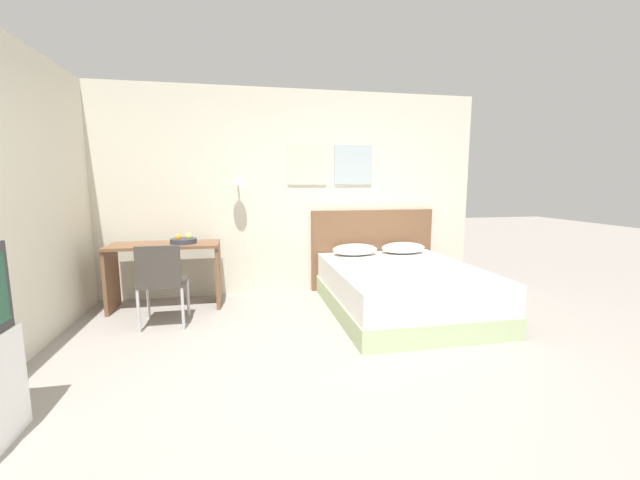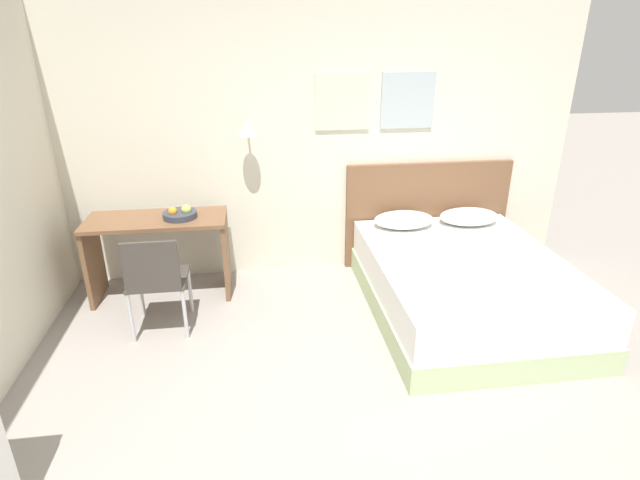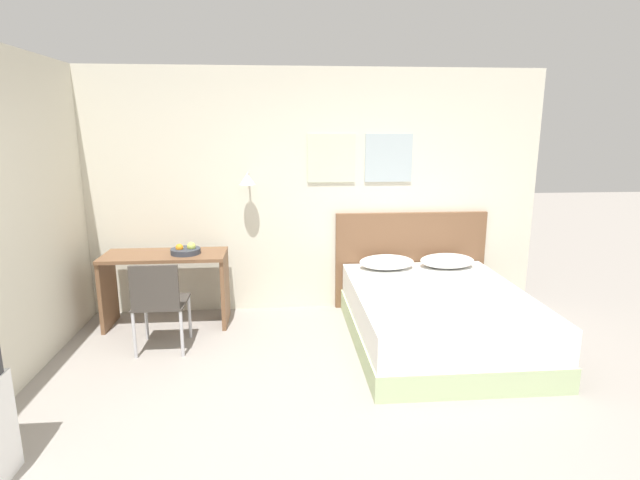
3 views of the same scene
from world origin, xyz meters
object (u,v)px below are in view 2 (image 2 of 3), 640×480
at_px(folded_towel_mid_bed, 507,299).
at_px(desk, 159,242).
at_px(pillow_left, 404,220).
at_px(folded_towel_near_foot, 487,270).
at_px(fruit_bowl, 180,214).
at_px(headboard, 427,214).
at_px(bed, 465,285).
at_px(desk_chair, 156,277).
at_px(pillow_right, 469,217).

distance_m(folded_towel_mid_bed, desk, 3.01).
relative_size(pillow_left, folded_towel_near_foot, 1.65).
bearing_deg(fruit_bowl, headboard, 8.67).
relative_size(headboard, folded_towel_near_foot, 4.79).
distance_m(desk, fruit_bowl, 0.35).
bearing_deg(headboard, fruit_bowl, -171.33).
bearing_deg(bed, folded_towel_mid_bed, -93.15).
distance_m(bed, folded_towel_near_foot, 0.43).
relative_size(bed, desk_chair, 2.38).
xyz_separation_m(pillow_left, fruit_bowl, (-2.11, -0.10, 0.20)).
bearing_deg(pillow_right, bed, -113.22).
relative_size(folded_towel_mid_bed, fruit_bowl, 1.11).
height_order(headboard, folded_towel_mid_bed, headboard).
bearing_deg(headboard, pillow_left, -140.86).
height_order(bed, folded_towel_mid_bed, folded_towel_mid_bed).
bearing_deg(fruit_bowl, desk_chair, -102.19).
relative_size(folded_towel_mid_bed, desk, 0.27).
bearing_deg(pillow_left, headboard, 39.14).
bearing_deg(desk, pillow_right, 1.45).
bearing_deg(bed, pillow_right, 66.78).
distance_m(folded_towel_near_foot, desk_chair, 2.63).
height_order(folded_towel_mid_bed, fruit_bowl, fruit_bowl).
bearing_deg(folded_towel_mid_bed, bed, 86.85).
bearing_deg(bed, desk_chair, 179.50).
distance_m(bed, pillow_left, 0.92).
relative_size(bed, desk, 1.66).
bearing_deg(pillow_left, folded_towel_mid_bed, -79.19).
distance_m(pillow_left, desk_chair, 2.38).
bearing_deg(headboard, pillow_right, -39.14).
distance_m(headboard, folded_towel_mid_bed, 1.82).
bearing_deg(pillow_right, folded_towel_near_foot, -106.22).
xyz_separation_m(headboard, desk_chair, (-2.59, -1.03, -0.03)).
bearing_deg(desk_chair, bed, -0.50).
height_order(desk_chair, fruit_bowl, fruit_bowl).
relative_size(folded_towel_near_foot, folded_towel_mid_bed, 1.08).
bearing_deg(folded_towel_near_foot, pillow_left, 108.01).
bearing_deg(desk, folded_towel_near_foot, -20.71).
bearing_deg(pillow_right, headboard, 140.86).
xyz_separation_m(pillow_left, folded_towel_near_foot, (0.35, -1.09, -0.04)).
bearing_deg(folded_towel_mid_bed, desk, 150.84).
bearing_deg(pillow_left, fruit_bowl, -177.30).
bearing_deg(desk_chair, folded_towel_near_foot, -7.22).
relative_size(headboard, fruit_bowl, 5.75).
bearing_deg(pillow_left, desk_chair, -161.34).
xyz_separation_m(desk_chair, fruit_bowl, (0.14, 0.66, 0.29)).
bearing_deg(folded_towel_mid_bed, folded_towel_near_foot, 82.35).
distance_m(bed, folded_towel_mid_bed, 0.81).
relative_size(pillow_right, desk_chair, 0.69).
distance_m(pillow_left, pillow_right, 0.67).
xyz_separation_m(pillow_right, folded_towel_near_foot, (-0.32, -1.09, -0.04)).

